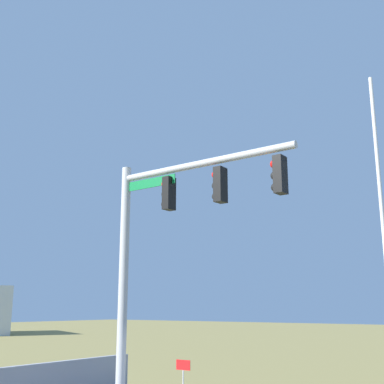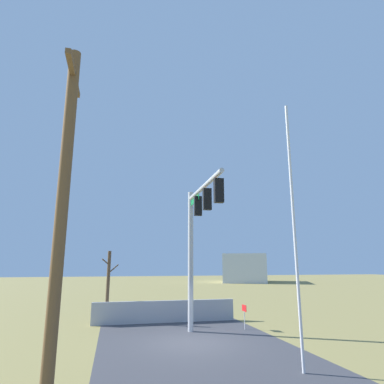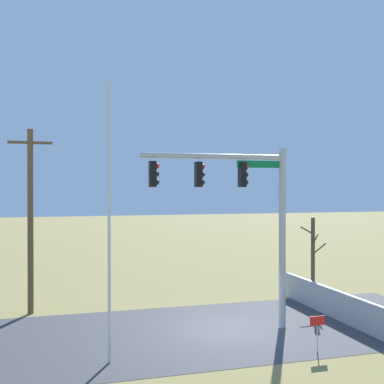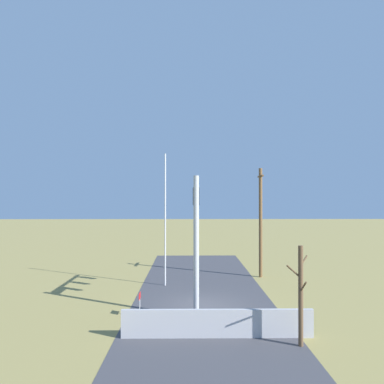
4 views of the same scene
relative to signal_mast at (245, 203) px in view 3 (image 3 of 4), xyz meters
name	(u,v)px [view 3 (image 3 of 4)]	position (x,y,z in m)	size (l,w,h in m)	color
ground_plane	(223,330)	(-0.74, 0.42, -5.02)	(160.00, 160.00, 0.00)	olive
road_surface	(122,338)	(-4.74, 0.42, -5.02)	(28.00, 8.00, 0.01)	#3D3D42
sidewalk_corner	(305,326)	(2.61, -0.03, -5.02)	(6.00, 6.00, 0.01)	#B7B5AD
retaining_fence	(332,303)	(4.45, 0.83, -4.41)	(0.20, 8.31, 1.23)	#A8A8AD
signal_mast	(245,203)	(0.00, 0.00, 0.00)	(5.85, 0.43, 7.16)	#B2B5BA
flagpole	(109,222)	(-5.46, -2.01, -0.51)	(0.10, 0.10, 9.03)	silver
utility_pole	(30,218)	(-8.16, 5.04, -0.75)	(1.90, 0.26, 8.22)	brown
bare_tree	(313,257)	(5.44, 4.16, -2.91)	(1.27, 1.02, 4.10)	brown
open_sign	(317,325)	(1.49, -2.89, -4.11)	(0.56, 0.04, 1.22)	silver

